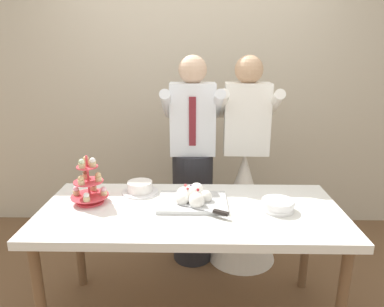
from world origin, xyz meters
The scene contains 8 objects.
rear_wall centered at (0.00, 1.44, 1.45)m, with size 5.20×0.10×2.90m, color beige.
dessert_table centered at (0.00, 0.00, 0.70)m, with size 1.80×0.80×0.78m.
cupcake_stand centered at (-0.63, 0.08, 0.89)m, with size 0.23×0.23×0.31m.
main_cake_tray centered at (0.01, 0.06, 0.82)m, with size 0.42×0.37×0.13m.
plate_stack centered at (0.52, -0.01, 0.81)m, with size 0.19×0.19×0.07m.
round_cake centered at (-0.34, 0.24, 0.81)m, with size 0.24×0.24×0.08m.
person_groom centered at (0.00, 0.69, 0.75)m, with size 0.47×0.50×1.66m.
person_bride centered at (0.41, 0.71, 0.58)m, with size 0.56×0.56×1.66m.
Camera 1 is at (0.04, -1.90, 1.67)m, focal length 32.40 mm.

